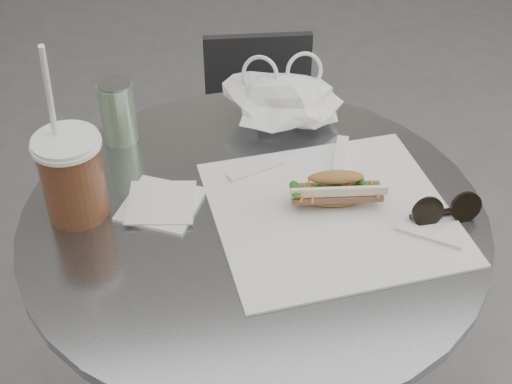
{
  "coord_description": "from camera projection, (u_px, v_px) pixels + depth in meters",
  "views": [
    {
      "loc": [
        -0.14,
        -0.66,
        1.5
      ],
      "look_at": [
        0.0,
        0.19,
        0.79
      ],
      "focal_mm": 50.0,
      "sensor_mm": 36.0,
      "label": 1
    }
  ],
  "objects": [
    {
      "name": "banh_mi",
      "position": [
        336.0,
        190.0,
        1.15
      ],
      "size": [
        0.19,
        0.09,
        0.06
      ],
      "rotation": [
        0.0,
        0.0,
        -0.11
      ],
      "color": "#AA7240",
      "rests_on": "sandwich_paper"
    },
    {
      "name": "iced_coffee",
      "position": [
        72.0,
        175.0,
        1.11
      ],
      "size": [
        0.11,
        0.11,
        0.31
      ],
      "color": "brown",
      "rests_on": "cafe_table"
    },
    {
      "name": "drink_can",
      "position": [
        118.0,
        112.0,
        1.28
      ],
      "size": [
        0.06,
        0.06,
        0.12
      ],
      "color": "#5FA05D",
      "rests_on": "cafe_table"
    },
    {
      "name": "chair_far",
      "position": [
        262.0,
        182.0,
        1.93
      ],
      "size": [
        0.35,
        0.37,
        0.67
      ],
      "rotation": [
        0.0,
        0.0,
        3.07
      ],
      "color": "#313134",
      "rests_on": "ground"
    },
    {
      "name": "napkin_stack",
      "position": [
        161.0,
        204.0,
        1.17
      ],
      "size": [
        0.16,
        0.16,
        0.01
      ],
      "color": "white",
      "rests_on": "cafe_table"
    },
    {
      "name": "sunglasses",
      "position": [
        446.0,
        211.0,
        1.13
      ],
      "size": [
        0.12,
        0.03,
        0.05
      ],
      "rotation": [
        0.0,
        0.0,
        0.04
      ],
      "color": "black",
      "rests_on": "cafe_table"
    },
    {
      "name": "plastic_bag",
      "position": [
        283.0,
        103.0,
        1.32
      ],
      "size": [
        0.23,
        0.19,
        0.1
      ],
      "primitive_type": null,
      "rotation": [
        0.0,
        0.0,
        -0.21
      ],
      "color": "white",
      "rests_on": "cafe_table"
    },
    {
      "name": "cafe_table",
      "position": [
        254.0,
        324.0,
        1.33
      ],
      "size": [
        0.76,
        0.76,
        0.74
      ],
      "color": "slate",
      "rests_on": "ground"
    },
    {
      "name": "sandwich_paper",
      "position": [
        332.0,
        212.0,
        1.16
      ],
      "size": [
        0.41,
        0.39,
        0.0
      ],
      "primitive_type": "cube",
      "rotation": [
        0.0,
        0.0,
        0.1
      ],
      "color": "white",
      "rests_on": "cafe_table"
    }
  ]
}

